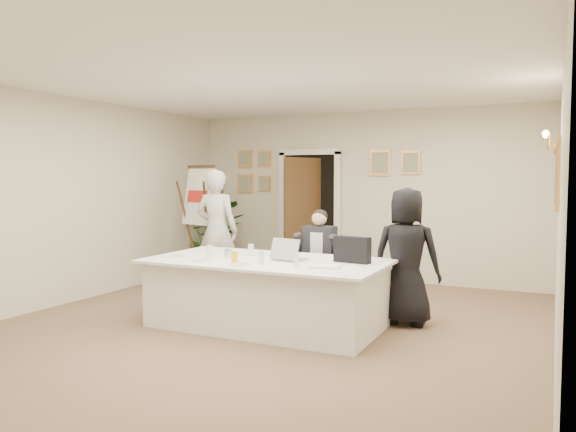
# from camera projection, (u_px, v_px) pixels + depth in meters

# --- Properties ---
(floor) EXTENTS (7.00, 7.00, 0.00)m
(floor) POSITION_uv_depth(u_px,v_px,m) (261.00, 329.00, 6.35)
(floor) COLOR brown
(floor) RESTS_ON ground
(ceiling) EXTENTS (6.00, 7.00, 0.02)m
(ceiling) POSITION_uv_depth(u_px,v_px,m) (261.00, 78.00, 6.16)
(ceiling) COLOR white
(ceiling) RESTS_ON wall_back
(wall_back) EXTENTS (6.00, 0.10, 2.80)m
(wall_back) POSITION_uv_depth(u_px,v_px,m) (360.00, 196.00, 9.40)
(wall_back) COLOR beige
(wall_back) RESTS_ON floor
(wall_left) EXTENTS (0.10, 7.00, 2.80)m
(wall_left) POSITION_uv_depth(u_px,v_px,m) (65.00, 201.00, 7.54)
(wall_left) COLOR beige
(wall_left) RESTS_ON floor
(wall_right) EXTENTS (0.10, 7.00, 2.80)m
(wall_right) POSITION_uv_depth(u_px,v_px,m) (559.00, 213.00, 4.96)
(wall_right) COLOR beige
(wall_right) RESTS_ON floor
(doorway) EXTENTS (1.14, 0.86, 2.20)m
(doorway) POSITION_uv_depth(u_px,v_px,m) (307.00, 216.00, 9.65)
(doorway) COLOR black
(doorway) RESTS_ON floor
(pictures_back_wall) EXTENTS (3.40, 0.06, 0.80)m
(pictures_back_wall) POSITION_uv_depth(u_px,v_px,m) (315.00, 169.00, 9.69)
(pictures_back_wall) COLOR #E59D4E
(pictures_back_wall) RESTS_ON wall_back
(pictures_right_wall) EXTENTS (0.06, 2.20, 0.80)m
(pictures_right_wall) POSITION_uv_depth(u_px,v_px,m) (557.00, 174.00, 6.03)
(pictures_right_wall) COLOR #E59D4E
(pictures_right_wall) RESTS_ON wall_right
(wall_sconce) EXTENTS (0.20, 0.30, 0.24)m
(wall_sconce) POSITION_uv_depth(u_px,v_px,m) (551.00, 141.00, 6.04)
(wall_sconce) COLOR gold
(wall_sconce) RESTS_ON wall_right
(conference_table) EXTENTS (2.73, 1.46, 0.78)m
(conference_table) POSITION_uv_depth(u_px,v_px,m) (267.00, 292.00, 6.44)
(conference_table) COLOR white
(conference_table) RESTS_ON floor
(seated_man) EXTENTS (0.68, 0.71, 1.32)m
(seated_man) POSITION_uv_depth(u_px,v_px,m) (318.00, 259.00, 7.29)
(seated_man) COLOR black
(seated_man) RESTS_ON floor
(flip_chart) EXTENTS (0.67, 0.50, 1.87)m
(flip_chart) POSITION_uv_depth(u_px,v_px,m) (204.00, 230.00, 9.05)
(flip_chart) COLOR #352011
(flip_chart) RESTS_ON floor
(standing_man) EXTENTS (0.70, 0.49, 1.83)m
(standing_man) POSITION_uv_depth(u_px,v_px,m) (217.00, 230.00, 8.42)
(standing_man) COLOR silver
(standing_man) RESTS_ON floor
(standing_woman) EXTENTS (0.80, 0.53, 1.60)m
(standing_woman) POSITION_uv_depth(u_px,v_px,m) (406.00, 256.00, 6.49)
(standing_woman) COLOR black
(standing_woman) RESTS_ON floor
(potted_palm) EXTENTS (1.47, 1.38, 1.31)m
(potted_palm) POSITION_uv_depth(u_px,v_px,m) (216.00, 235.00, 10.34)
(potted_palm) COLOR #29591D
(potted_palm) RESTS_ON floor
(laptop) EXTENTS (0.44, 0.45, 0.28)m
(laptop) POSITION_uv_depth(u_px,v_px,m) (290.00, 248.00, 6.38)
(laptop) COLOR #B7BABC
(laptop) RESTS_ON conference_table
(laptop_bag) EXTENTS (0.43, 0.17, 0.29)m
(laptop_bag) POSITION_uv_depth(u_px,v_px,m) (352.00, 250.00, 6.17)
(laptop_bag) COLOR black
(laptop_bag) RESTS_ON conference_table
(paper_stack) EXTENTS (0.33, 0.26, 0.03)m
(paper_stack) POSITION_uv_depth(u_px,v_px,m) (325.00, 266.00, 5.82)
(paper_stack) COLOR white
(paper_stack) RESTS_ON conference_table
(plate_left) EXTENTS (0.25, 0.25, 0.01)m
(plate_left) POSITION_uv_depth(u_px,v_px,m) (178.00, 256.00, 6.61)
(plate_left) COLOR white
(plate_left) RESTS_ON conference_table
(plate_mid) EXTENTS (0.26, 0.26, 0.01)m
(plate_mid) POSITION_uv_depth(u_px,v_px,m) (201.00, 260.00, 6.30)
(plate_mid) COLOR white
(plate_mid) RESTS_ON conference_table
(plate_near) EXTENTS (0.23, 0.23, 0.01)m
(plate_near) POSITION_uv_depth(u_px,v_px,m) (240.00, 265.00, 6.00)
(plate_near) COLOR white
(plate_near) RESTS_ON conference_table
(glass_a) EXTENTS (0.08, 0.08, 0.14)m
(glass_a) POSITION_uv_depth(u_px,v_px,m) (210.00, 251.00, 6.61)
(glass_a) COLOR silver
(glass_a) RESTS_ON conference_table
(glass_b) EXTENTS (0.08, 0.08, 0.14)m
(glass_b) POSITION_uv_depth(u_px,v_px,m) (261.00, 258.00, 6.08)
(glass_b) COLOR silver
(glass_b) RESTS_ON conference_table
(glass_c) EXTENTS (0.06, 0.06, 0.14)m
(glass_c) POSITION_uv_depth(u_px,v_px,m) (296.00, 260.00, 5.92)
(glass_c) COLOR silver
(glass_c) RESTS_ON conference_table
(glass_d) EXTENTS (0.08, 0.08, 0.14)m
(glass_d) POSITION_uv_depth(u_px,v_px,m) (251.00, 250.00, 6.73)
(glass_d) COLOR silver
(glass_d) RESTS_ON conference_table
(oj_glass) EXTENTS (0.09, 0.09, 0.13)m
(oj_glass) POSITION_uv_depth(u_px,v_px,m) (235.00, 258.00, 6.11)
(oj_glass) COLOR yellow
(oj_glass) RESTS_ON conference_table
(steel_jug) EXTENTS (0.11, 0.11, 0.11)m
(steel_jug) POSITION_uv_depth(u_px,v_px,m) (228.00, 254.00, 6.45)
(steel_jug) COLOR silver
(steel_jug) RESTS_ON conference_table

